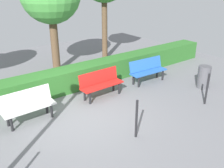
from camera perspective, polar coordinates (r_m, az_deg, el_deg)
ground_plane at (r=7.29m, az=-6.58°, el=-7.10°), size 16.40×16.40×0.00m
bench_blue at (r=9.44m, az=7.96°, el=3.26°), size 1.50×0.54×0.86m
bench_red at (r=8.18m, az=-2.53°, el=0.29°), size 1.49×0.49×0.86m
bench_white at (r=7.16m, az=-18.38°, el=-4.45°), size 1.42×0.50×0.86m
hedge_row at (r=9.05m, az=-7.17°, el=1.73°), size 12.40×0.77×0.76m
railing_post_near at (r=8.18m, az=20.55°, el=-1.08°), size 0.06×0.06×1.00m
railing_post_mid at (r=6.14m, az=5.51°, el=-7.83°), size 0.06×0.06×1.00m
trash_bin at (r=9.46m, az=19.91°, el=1.52°), size 0.43×0.43×0.78m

